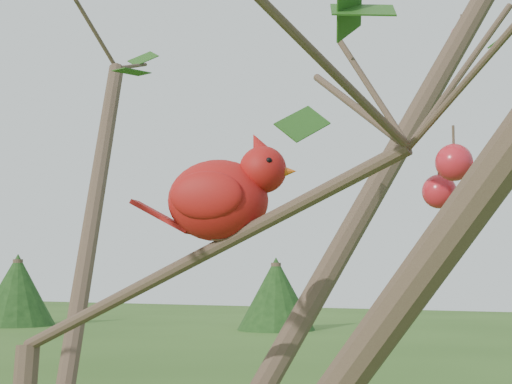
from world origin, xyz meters
TOP-DOWN VIEW (x-y plane):
  - crabapple_tree at (0.03, -0.02)m, footprint 2.35×2.05m
  - cardinal at (0.30, 0.07)m, footprint 0.22×0.13m

SIDE VIEW (x-z plane):
  - crabapple_tree at x=0.03m, z-range 0.65..3.60m
  - cardinal at x=0.30m, z-range 2.08..2.23m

